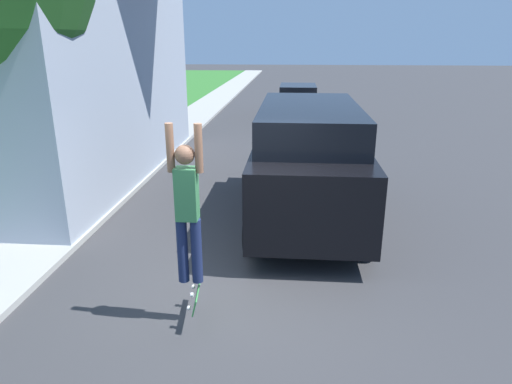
% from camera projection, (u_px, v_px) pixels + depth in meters
% --- Properties ---
extents(ground_plane, '(120.00, 120.00, 0.00)m').
position_uv_depth(ground_plane, '(228.00, 290.00, 6.40)').
color(ground_plane, '#333335').
extents(sidewalk, '(1.80, 80.00, 0.10)m').
position_uv_depth(sidewalk, '(127.00, 167.00, 12.33)').
color(sidewalk, '#9E9E99').
rests_on(sidewalk, ground_plane).
extents(suv_parked, '(2.11, 5.05, 2.19)m').
position_uv_depth(suv_parked, '(308.00, 159.00, 8.65)').
color(suv_parked, black).
rests_on(suv_parked, ground_plane).
extents(car_down_street, '(1.94, 4.49, 1.42)m').
position_uv_depth(car_down_street, '(298.00, 102.00, 20.55)').
color(car_down_street, black).
rests_on(car_down_street, ground_plane).
extents(skateboarder, '(0.41, 0.22, 1.93)m').
position_uv_depth(skateboarder, '(187.00, 204.00, 5.23)').
color(skateboarder, '#192347').
rests_on(skateboarder, ground_plane).
extents(skateboard, '(0.19, 0.76, 0.25)m').
position_uv_depth(skateboard, '(197.00, 292.00, 5.64)').
color(skateboard, '#337F3D').
rests_on(skateboard, ground_plane).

